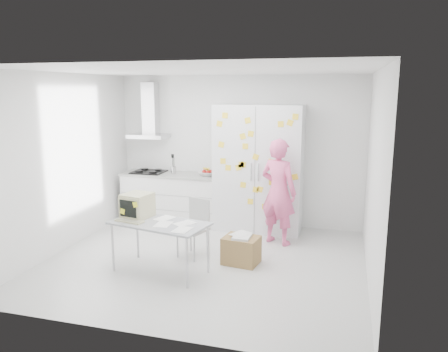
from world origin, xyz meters
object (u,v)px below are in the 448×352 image
(person, at_px, (278,192))
(chair, at_px, (195,224))
(desk, at_px, (145,213))
(cardboard_box, at_px, (241,250))

(person, relative_size, chair, 1.98)
(desk, distance_m, cardboard_box, 1.46)
(desk, height_order, cardboard_box, desk)
(chair, bearing_deg, desk, -110.79)
(desk, bearing_deg, person, 53.92)
(person, bearing_deg, cardboard_box, 92.89)
(cardboard_box, bearing_deg, chair, 170.64)
(desk, xyz_separation_m, chair, (0.51, 0.61, -0.30))
(desk, bearing_deg, cardboard_box, 33.02)
(desk, relative_size, chair, 1.63)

